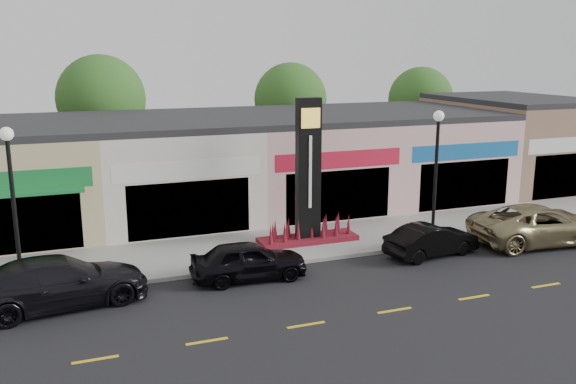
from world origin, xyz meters
The scene contains 18 objects.
ground centered at (0.00, 0.00, 0.00)m, with size 120.00×120.00×0.00m, color black.
sidewalk centered at (0.00, 4.35, 0.07)m, with size 52.00×4.30×0.15m, color gray.
curb centered at (0.00, 2.10, 0.07)m, with size 52.00×0.20×0.15m, color gray.
shop_beige centered at (-8.50, 11.46, 2.40)m, with size 7.00×10.85×4.80m.
shop_cream centered at (-1.50, 11.47, 2.40)m, with size 7.00×10.01×4.80m.
shop_pink_w centered at (5.50, 11.47, 2.40)m, with size 7.00×10.01×4.80m.
shop_pink_e centered at (12.50, 11.47, 2.40)m, with size 7.00×10.01×4.80m.
shop_tan centered at (19.50, 11.48, 2.65)m, with size 7.00×10.01×5.30m.
tree_rear_west centered at (-4.00, 19.50, 5.22)m, with size 5.20×5.20×7.83m.
tree_rear_mid centered at (8.00, 19.50, 4.88)m, with size 4.80×4.80×7.29m.
tree_rear_east centered at (18.00, 19.50, 4.63)m, with size 4.60×4.60×6.94m.
lamp_west_near centered at (-8.00, 2.50, 3.48)m, with size 0.44×0.44×5.47m.
lamp_east_near centered at (8.00, 2.50, 3.48)m, with size 0.44×0.44×5.47m.
pylon_sign centered at (3.00, 4.20, 2.27)m, with size 4.20×1.30×6.00m.
car_dark_sedan centered at (-6.84, 1.05, 0.81)m, with size 5.56×2.26×1.61m, color black.
car_black_sedan centered at (-0.50, 1.20, 0.70)m, with size 4.12×1.66×1.40m, color black.
car_black_conv centered at (7.06, 1.15, 0.64)m, with size 3.90×1.36×1.29m, color black.
car_gold_suv centered at (12.27, 0.96, 0.82)m, with size 5.91×2.72×1.64m, color #96885F.
Camera 1 is at (-6.36, -18.50, 7.90)m, focal length 38.00 mm.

